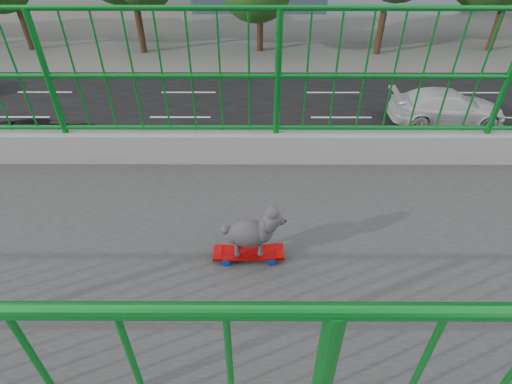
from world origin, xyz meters
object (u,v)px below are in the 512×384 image
object	(u,v)px
car_2	(46,141)
car_3	(447,107)
poodle	(252,231)
skateboard	(249,253)
car_0	(47,256)
car_1	(100,189)

from	to	relation	value
car_2	car_3	bearing A→B (deg)	-79.81
car_2	poodle	bearing A→B (deg)	-144.73
skateboard	poodle	bearing A→B (deg)	90.00
poodle	car_0	xyz separation A→B (m)	(-5.93, -6.01, -6.55)
skateboard	poodle	world-z (taller)	poodle
car_0	car_3	xyz separation A→B (m)	(-9.60, 15.10, 0.07)
poodle	skateboard	bearing A→B (deg)	-90.00
car_1	car_2	xyz separation A→B (m)	(-3.20, -3.23, 0.05)
skateboard	car_2	size ratio (longest dim) A/B	0.09
car_3	car_1	bearing A→B (deg)	113.70
poodle	car_2	world-z (taller)	poodle
poodle	car_2	size ratio (longest dim) A/B	0.08
car_0	car_1	distance (m)	3.24
car_2	skateboard	bearing A→B (deg)	-144.80
car_1	car_0	bearing A→B (deg)	-9.20
poodle	car_3	world-z (taller)	poodle
car_1	car_2	distance (m)	4.55
skateboard	poodle	size ratio (longest dim) A/B	1.13
skateboard	car_0	size ratio (longest dim) A/B	0.12
skateboard	car_2	xyz separation A→B (m)	(-12.33, -8.70, -6.30)
skateboard	car_3	world-z (taller)	skateboard
car_0	poodle	bearing A→B (deg)	45.39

